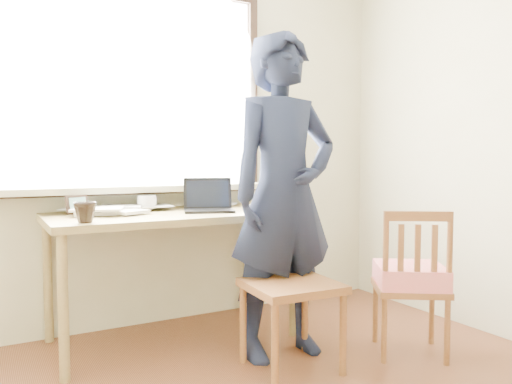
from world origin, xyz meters
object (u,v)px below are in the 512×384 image
work_chair (292,296)px  side_chair (410,278)px  desk (172,226)px  laptop (208,203)px  person (284,195)px  mug_dark (85,212)px  mug_white (147,203)px

work_chair → side_chair: (0.71, -0.16, 0.04)m
desk → side_chair: bearing=-39.1°
laptop → person: size_ratio=0.20×
mug_dark → work_chair: (0.96, -0.48, -0.45)m
mug_white → work_chair: 1.14m
side_chair → mug_white: bearing=138.5°
mug_dark → side_chair: bearing=-20.8°
desk → person: (0.47, -0.54, 0.21)m
desk → side_chair: size_ratio=1.76×
work_chair → laptop: bearing=103.7°
mug_dark → laptop: bearing=15.9°
desk → work_chair: bearing=-61.7°
desk → mug_white: mug_white is taller
laptop → mug_dark: bearing=-164.1°
person → laptop: bearing=115.7°
person → mug_white: bearing=128.7°
work_chair → mug_white: bearing=118.8°
laptop → mug_dark: size_ratio=3.20×
work_chair → mug_dark: bearing=153.6°
laptop → side_chair: size_ratio=0.44×
desk → mug_white: bearing=121.0°
desk → person: 0.75m
work_chair → side_chair: side_chair is taller
side_chair → person: bearing=150.7°
mug_white → mug_dark: 0.63m
mug_dark → work_chair: mug_dark is taller
work_chair → person: 0.56m
laptop → person: bearing=-64.1°
side_chair → laptop: bearing=135.6°
laptop → side_chair: laptop is taller
mug_white → work_chair: mug_white is taller
desk → laptop: 0.27m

